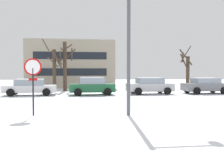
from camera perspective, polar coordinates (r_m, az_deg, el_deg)
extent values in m
plane|color=white|center=(13.19, -12.30, -5.86)|extent=(120.00, 120.00, 0.00)
cube|color=silver|center=(16.83, -11.24, -4.05)|extent=(80.00, 9.36, 0.00)
cylinder|color=black|center=(11.92, -17.07, -1.69)|extent=(0.07, 0.08, 2.12)
cylinder|color=red|center=(11.89, -17.13, 3.64)|extent=(0.76, 0.08, 0.76)
cylinder|color=white|center=(11.88, -17.14, 3.64)|extent=(0.62, 0.07, 0.62)
cube|color=red|center=(11.89, -17.10, 0.99)|extent=(0.36, 0.05, 0.12)
cylinder|color=white|center=(11.90, -17.13, 3.88)|extent=(0.42, 0.06, 0.42)
cylinder|color=#4C4F54|center=(11.55, 3.71, 7.32)|extent=(0.16, 0.16, 5.75)
cube|color=white|center=(22.88, -17.68, -1.00)|extent=(4.39, 2.03, 0.58)
cube|color=#8C99A8|center=(22.86, -17.70, 0.32)|extent=(2.45, 1.79, 0.48)
cube|color=white|center=(22.85, -17.70, 1.00)|extent=(2.23, 1.65, 0.06)
cylinder|color=black|center=(23.69, -14.01, -1.42)|extent=(0.65, 0.25, 0.64)
cylinder|color=black|center=(21.83, -14.34, -1.75)|extent=(0.65, 0.25, 0.64)
cylinder|color=black|center=(24.04, -20.69, -1.45)|extent=(0.65, 0.25, 0.64)
cylinder|color=black|center=(22.21, -21.57, -1.78)|extent=(0.65, 0.25, 0.64)
cube|color=#1E6038|center=(22.29, -4.49, -0.85)|extent=(3.91, 2.02, 0.68)
cube|color=#8C99A8|center=(22.26, -4.50, 0.70)|extent=(2.18, 1.79, 0.52)
cube|color=white|center=(22.26, -4.50, 1.45)|extent=(1.98, 1.65, 0.06)
cylinder|color=black|center=(23.39, -1.69, -1.40)|extent=(0.65, 0.25, 0.64)
cylinder|color=black|center=(21.54, -0.95, -1.73)|extent=(0.65, 0.25, 0.64)
cylinder|color=black|center=(23.16, -7.78, -1.46)|extent=(0.65, 0.25, 0.64)
cylinder|color=black|center=(21.28, -7.57, -1.80)|extent=(0.65, 0.25, 0.64)
cube|color=silver|center=(23.38, 8.35, -0.71)|extent=(4.15, 1.96, 0.68)
cube|color=#8C99A8|center=(23.35, 8.36, 0.70)|extent=(2.31, 1.73, 0.47)
cube|color=white|center=(23.35, 8.36, 1.34)|extent=(2.10, 1.60, 0.06)
cylinder|color=black|center=(24.69, 10.59, -1.23)|extent=(0.65, 0.25, 0.64)
cylinder|color=black|center=(23.01, 12.19, -1.52)|extent=(0.65, 0.25, 0.64)
cylinder|color=black|center=(23.88, 4.64, -1.32)|extent=(0.65, 0.25, 0.64)
cylinder|color=black|center=(22.14, 5.84, -1.63)|extent=(0.65, 0.25, 0.64)
cube|color=slate|center=(25.17, 19.93, -0.62)|extent=(4.14, 1.99, 0.67)
cube|color=#8C99A8|center=(25.15, 19.95, 0.66)|extent=(2.31, 1.76, 0.45)
cube|color=white|center=(25.14, 19.96, 1.24)|extent=(2.10, 1.62, 0.06)
cylinder|color=black|center=(26.65, 21.39, -1.09)|extent=(0.65, 0.25, 0.64)
cylinder|color=black|center=(25.11, 23.58, -1.34)|extent=(0.65, 0.25, 0.64)
cylinder|color=black|center=(25.37, 16.31, -1.19)|extent=(0.65, 0.25, 0.64)
cylinder|color=black|center=(23.75, 18.28, -1.46)|extent=(0.65, 0.25, 0.64)
cylinder|color=#423326|center=(27.30, -10.40, 3.84)|extent=(0.38, 0.38, 5.13)
cylinder|color=#423326|center=(27.05, -10.61, 6.99)|extent=(0.78, 0.28, 0.97)
cylinder|color=#423326|center=(27.78, -9.08, 6.65)|extent=(1.02, 1.38, 0.94)
cylinder|color=#423326|center=(27.21, -11.33, 5.76)|extent=(0.44, 0.96, 0.76)
cylinder|color=#423326|center=(27.91, -9.87, 7.92)|extent=(1.11, 0.63, 0.77)
cylinder|color=#423326|center=(27.37, -8.91, 6.48)|extent=(0.23, 1.53, 1.26)
cylinder|color=#423326|center=(28.05, 16.43, 2.20)|extent=(0.37, 0.37, 3.63)
cylinder|color=#423326|center=(27.75, 15.62, 4.90)|extent=(0.43, 1.15, 1.59)
cylinder|color=#423326|center=(28.10, 15.39, 5.77)|extent=(0.60, 1.14, 1.16)
cylinder|color=#423326|center=(27.50, 16.02, 5.73)|extent=(1.11, 1.06, 1.70)
cylinder|color=#423326|center=(28.64, 16.02, 6.38)|extent=(1.21, 0.10, 1.80)
cylinder|color=#423326|center=(26.96, -12.65, 2.94)|extent=(0.36, 0.36, 4.29)
cylinder|color=#423326|center=(26.69, -11.75, 4.62)|extent=(0.68, 1.07, 1.12)
cylinder|color=#423326|center=(26.79, -14.50, 8.43)|extent=(0.94, 1.71, 1.36)
cylinder|color=#423326|center=(27.04, -11.40, 5.95)|extent=(0.32, 1.31, 1.10)
cylinder|color=#423326|center=(26.50, -12.12, 5.70)|extent=(1.12, 0.79, 1.46)
cylinder|color=#423326|center=(26.48, -12.98, 4.80)|extent=(1.11, 0.32, 1.05)
cube|color=#9E937F|center=(37.36, -8.93, 4.15)|extent=(11.10, 10.91, 6.02)
cube|color=white|center=(37.58, -8.96, 8.82)|extent=(10.88, 10.69, 0.10)
cube|color=black|center=(31.87, -9.16, 2.64)|extent=(8.88, 0.04, 0.90)
cube|color=black|center=(31.94, -9.19, 6.24)|extent=(8.88, 0.04, 0.90)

